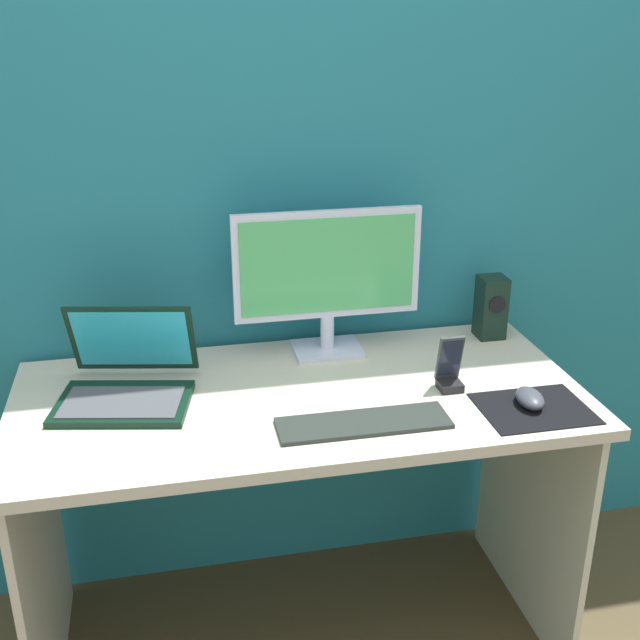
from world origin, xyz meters
TOP-DOWN VIEW (x-y plane):
  - ground_plane at (0.00, 0.00)m, footprint 8.00×8.00m
  - wall_back at (0.00, 0.36)m, footprint 6.00×0.04m
  - desk at (0.00, 0.00)m, footprint 1.36×0.64m
  - monitor at (0.12, 0.22)m, footprint 0.49×0.14m
  - speaker_right at (0.58, 0.23)m, footprint 0.07×0.08m
  - laptop at (-0.40, 0.06)m, footprint 0.35×0.34m
  - keyboard_external at (0.11, -0.18)m, footprint 0.39×0.12m
  - mousepad at (0.51, -0.19)m, footprint 0.25×0.20m
  - mouse at (0.51, -0.17)m, footprint 0.07×0.11m
  - phone_in_dock at (0.36, -0.05)m, footprint 0.06×0.06m

SIDE VIEW (x-z plane):
  - ground_plane at x=0.00m, z-range 0.00..0.00m
  - desk at x=0.00m, z-range 0.21..0.96m
  - mousepad at x=0.51m, z-range 0.75..0.75m
  - keyboard_external at x=0.11m, z-range 0.75..0.76m
  - mouse at x=0.51m, z-range 0.75..0.79m
  - laptop at x=-0.40m, z-range 0.69..0.89m
  - phone_in_dock at x=0.36m, z-range 0.73..0.86m
  - speaker_right at x=0.58m, z-range 0.75..0.92m
  - monitor at x=0.12m, z-range 0.77..1.16m
  - wall_back at x=0.00m, z-range 0.00..2.50m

